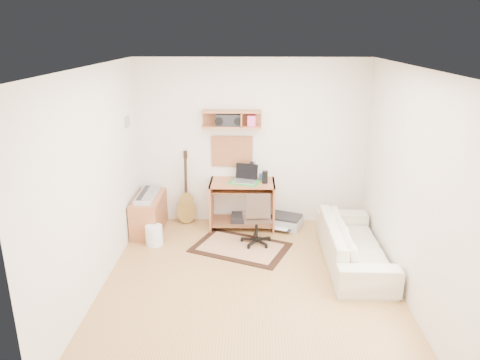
{
  "coord_description": "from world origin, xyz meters",
  "views": [
    {
      "loc": [
        0.02,
        -4.95,
        2.97
      ],
      "look_at": [
        -0.15,
        1.05,
        1.0
      ],
      "focal_mm": 34.16,
      "sensor_mm": 36.0,
      "label": 1
    }
  ],
  "objects_px": {
    "cabinet": "(149,214)",
    "printer": "(286,222)",
    "desk": "(242,204)",
    "sofa": "(355,237)",
    "task_chair": "(256,217)"
  },
  "relations": [
    {
      "from": "desk",
      "to": "sofa",
      "type": "distance_m",
      "value": 1.9
    },
    {
      "from": "task_chair",
      "to": "desk",
      "type": "bearing_deg",
      "value": 103.74
    },
    {
      "from": "cabinet",
      "to": "printer",
      "type": "xyz_separation_m",
      "value": [
        2.13,
        0.18,
        -0.19
      ]
    },
    {
      "from": "printer",
      "to": "sofa",
      "type": "xyz_separation_m",
      "value": [
        0.83,
        -1.15,
        0.29
      ]
    },
    {
      "from": "task_chair",
      "to": "printer",
      "type": "xyz_separation_m",
      "value": [
        0.47,
        0.62,
        -0.34
      ]
    },
    {
      "from": "desk",
      "to": "sofa",
      "type": "xyz_separation_m",
      "value": [
        1.51,
        -1.15,
        -0.0
      ]
    },
    {
      "from": "sofa",
      "to": "desk",
      "type": "bearing_deg",
      "value": 52.86
    },
    {
      "from": "sofa",
      "to": "printer",
      "type": "bearing_deg",
      "value": 35.68
    },
    {
      "from": "desk",
      "to": "cabinet",
      "type": "height_order",
      "value": "desk"
    },
    {
      "from": "cabinet",
      "to": "printer",
      "type": "relative_size",
      "value": 1.87
    },
    {
      "from": "printer",
      "to": "sofa",
      "type": "bearing_deg",
      "value": -32.93
    },
    {
      "from": "sofa",
      "to": "task_chair",
      "type": "bearing_deg",
      "value": 67.85
    },
    {
      "from": "desk",
      "to": "sofa",
      "type": "bearing_deg",
      "value": -37.14
    },
    {
      "from": "desk",
      "to": "task_chair",
      "type": "bearing_deg",
      "value": -70.64
    },
    {
      "from": "cabinet",
      "to": "printer",
      "type": "bearing_deg",
      "value": 4.8
    }
  ]
}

